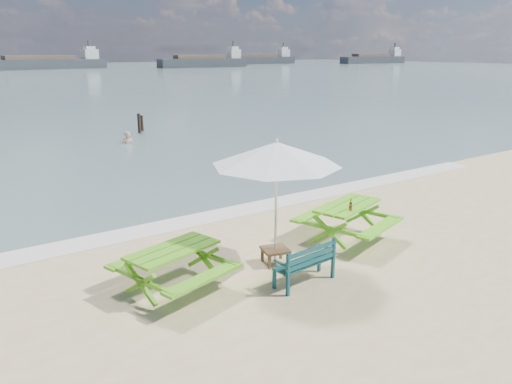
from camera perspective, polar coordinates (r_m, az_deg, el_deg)
foam_strip at (r=13.21m, az=-5.32°, el=-2.83°), size 22.00×0.90×0.01m
picnic_table_left at (r=9.31m, az=-9.39°, el=-8.77°), size 2.12×2.26×0.81m
picnic_table_right at (r=11.69m, az=10.34°, el=-3.47°), size 2.29×2.42×0.85m
park_bench at (r=9.53m, az=5.53°, el=-8.99°), size 1.30×0.53×0.78m
side_table at (r=10.33m, az=2.21°, el=-7.28°), size 0.63×0.63×0.33m
patio_umbrella at (r=9.69m, az=2.34°, el=4.39°), size 3.15×3.15×2.54m
beer_bottle at (r=11.10m, az=10.76°, el=-1.65°), size 0.07×0.07×0.27m
swimmer at (r=24.46m, az=-14.43°, el=4.85°), size 0.65×0.48×1.62m
mooring_pilings at (r=27.38m, az=-13.07°, el=7.45°), size 0.56×0.76×1.24m
cargo_ships at (r=138.07m, az=-9.68°, el=14.49°), size 156.14×41.13×4.40m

